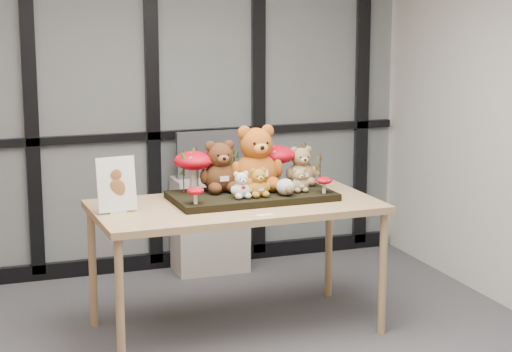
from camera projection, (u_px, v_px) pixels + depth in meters
name	position (u px, v px, depth m)	size (l,w,h in m)	color
room_shell	(179.00, 86.00, 4.48)	(5.00, 5.00, 5.00)	beige
glass_partition	(92.00, 89.00, 6.82)	(4.90, 0.06, 2.78)	#2D383F
display_table	(236.00, 213.00, 5.78)	(1.79, 0.93, 0.83)	tan
diorama_tray	(252.00, 196.00, 5.87)	(1.02, 0.51, 0.04)	black
bear_pooh_yellow	(256.00, 154.00, 5.92)	(0.35, 0.32, 0.46)	#AC5215
bear_brown_medium	(220.00, 163.00, 5.88)	(0.27, 0.25, 0.36)	#4C2813
bear_tan_back	(301.00, 164.00, 6.08)	(0.22, 0.20, 0.28)	olive
bear_small_yellow	(258.00, 181.00, 5.74)	(0.15, 0.14, 0.20)	#B1771F
bear_white_bow	(241.00, 183.00, 5.70)	(0.14, 0.13, 0.18)	white
bear_beige_small	(299.00, 179.00, 5.88)	(0.13, 0.12, 0.17)	#977F54
plush_cream_hedgehog	(285.00, 186.00, 5.78)	(0.09, 0.08, 0.12)	beige
mushroom_back_left	(194.00, 169.00, 5.88)	(0.26, 0.26, 0.29)	#A20513
mushroom_back_right	(276.00, 163.00, 6.07)	(0.26, 0.26, 0.29)	#A20513
mushroom_front_left	(195.00, 195.00, 5.54)	(0.10, 0.10, 0.12)	#A20513
mushroom_front_right	(324.00, 184.00, 5.84)	(0.10, 0.10, 0.12)	#A20513
sprig_green_far_left	(184.00, 172.00, 5.82)	(0.05, 0.05, 0.28)	#183B0D
sprig_green_mid_left	(197.00, 168.00, 5.91)	(0.05, 0.05, 0.29)	#183B0D
sprig_dry_far_right	(305.00, 164.00, 6.09)	(0.05, 0.05, 0.28)	brown
sprig_dry_mid_right	(320.00, 170.00, 5.99)	(0.05, 0.05, 0.23)	brown
sprig_green_centre	(234.00, 168.00, 6.01)	(0.05, 0.05, 0.25)	#183B0D
sign_holder	(117.00, 187.00, 5.50)	(0.24, 0.08, 0.34)	silver
label_card	(265.00, 215.00, 5.46)	(0.10, 0.03, 0.00)	white
cabinet	(210.00, 224.00, 7.11)	(0.55, 0.32, 0.74)	#B2A99F
monitor	(209.00, 154.00, 7.02)	(0.50, 0.05, 0.35)	#46484E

